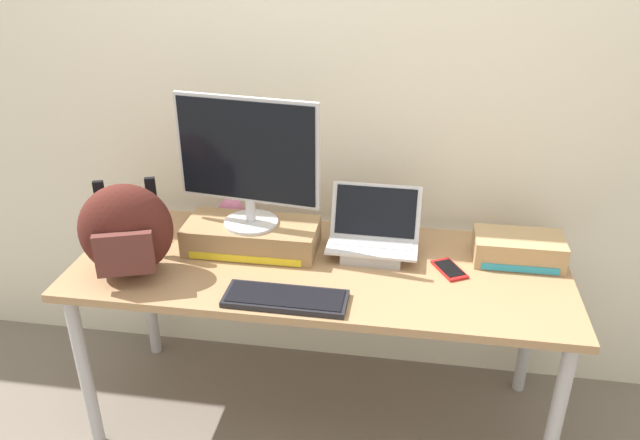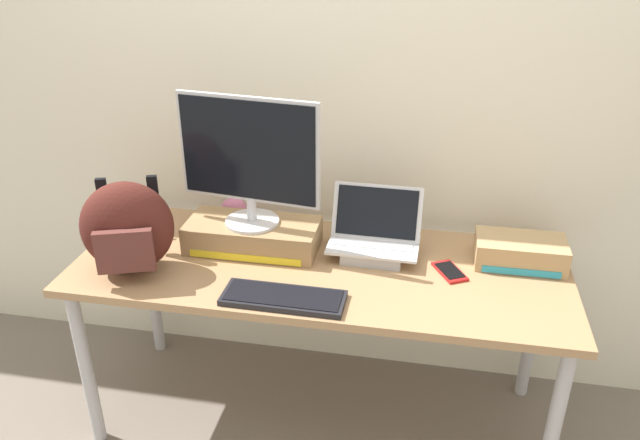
# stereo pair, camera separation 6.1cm
# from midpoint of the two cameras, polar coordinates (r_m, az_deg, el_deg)

# --- Properties ---
(ground_plane) EXTENTS (20.00, 20.00, 0.00)m
(ground_plane) POSITION_cam_midpoint_polar(r_m,az_deg,el_deg) (2.73, -0.66, -17.31)
(ground_plane) COLOR #70665B
(back_wall) EXTENTS (7.00, 0.10, 2.60)m
(back_wall) POSITION_cam_midpoint_polar(r_m,az_deg,el_deg) (2.49, 0.94, 12.75)
(back_wall) COLOR silver
(back_wall) RESTS_ON ground
(desk) EXTENTS (1.80, 0.70, 0.73)m
(desk) POSITION_cam_midpoint_polar(r_m,az_deg,el_deg) (2.33, -0.75, -5.56)
(desk) COLOR #A87F56
(desk) RESTS_ON ground
(toner_box_yellow) EXTENTS (0.50, 0.23, 0.11)m
(toner_box_yellow) POSITION_cam_midpoint_polar(r_m,az_deg,el_deg) (2.38, -6.99, -1.50)
(toner_box_yellow) COLOR #9E7A51
(toner_box_yellow) RESTS_ON desk
(desktop_monitor) EXTENTS (0.53, 0.20, 0.49)m
(desktop_monitor) POSITION_cam_midpoint_polar(r_m,az_deg,el_deg) (2.25, -7.43, 5.51)
(desktop_monitor) COLOR silver
(desktop_monitor) RESTS_ON toner_box_yellow
(open_laptop) EXTENTS (0.34, 0.22, 0.25)m
(open_laptop) POSITION_cam_midpoint_polar(r_m,az_deg,el_deg) (2.34, 4.17, -1.94)
(open_laptop) COLOR #ADADB2
(open_laptop) RESTS_ON desk
(external_keyboard) EXTENTS (0.41, 0.15, 0.02)m
(external_keyboard) POSITION_cam_midpoint_polar(r_m,az_deg,el_deg) (2.08, -4.01, -7.18)
(external_keyboard) COLOR black
(external_keyboard) RESTS_ON desk
(messenger_backpack) EXTENTS (0.37, 0.30, 0.34)m
(messenger_backpack) POSITION_cam_midpoint_polar(r_m,az_deg,el_deg) (2.27, -18.07, -0.94)
(messenger_backpack) COLOR #4C1E19
(messenger_backpack) RESTS_ON desk
(coffee_mug) EXTENTS (0.13, 0.09, 0.09)m
(coffee_mug) POSITION_cam_midpoint_polar(r_m,az_deg,el_deg) (2.55, -16.57, -0.69)
(coffee_mug) COLOR black
(coffee_mug) RESTS_ON desk
(cell_phone) EXTENTS (0.14, 0.16, 0.01)m
(cell_phone) POSITION_cam_midpoint_polar(r_m,az_deg,el_deg) (2.29, 11.03, -4.47)
(cell_phone) COLOR red
(cell_phone) RESTS_ON desk
(plush_toy) EXTENTS (0.11, 0.11, 0.11)m
(plush_toy) POSITION_cam_midpoint_polar(r_m,az_deg,el_deg) (2.59, -8.82, 0.78)
(plush_toy) COLOR #CC7099
(plush_toy) RESTS_ON desk
(toner_box_cyan) EXTENTS (0.32, 0.18, 0.10)m
(toner_box_cyan) POSITION_cam_midpoint_polar(r_m,az_deg,el_deg) (2.39, 17.01, -2.55)
(toner_box_cyan) COLOR tan
(toner_box_cyan) RESTS_ON desk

